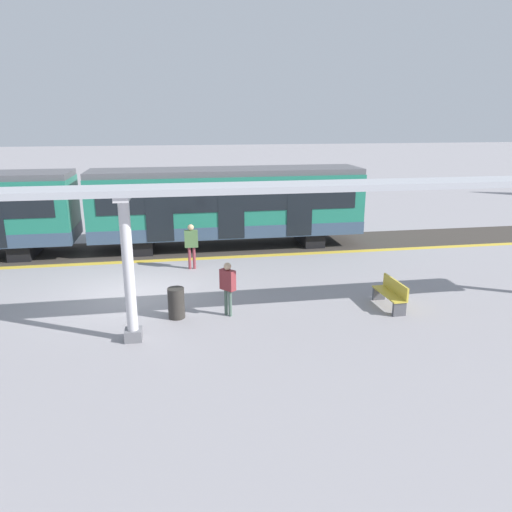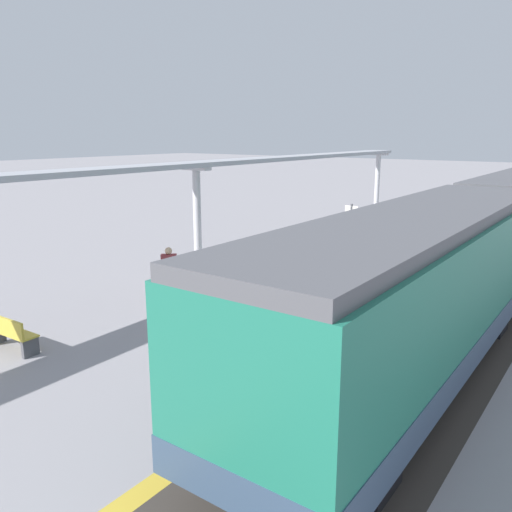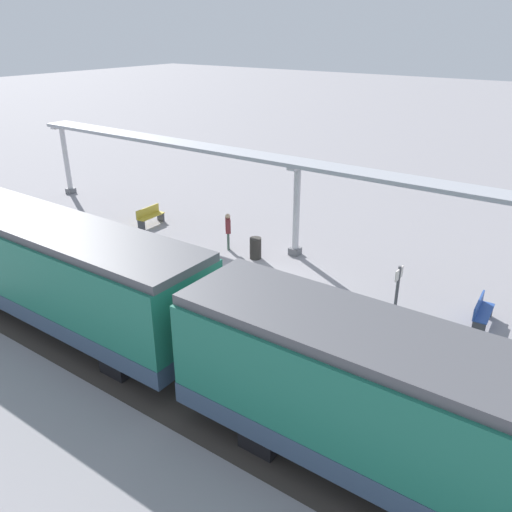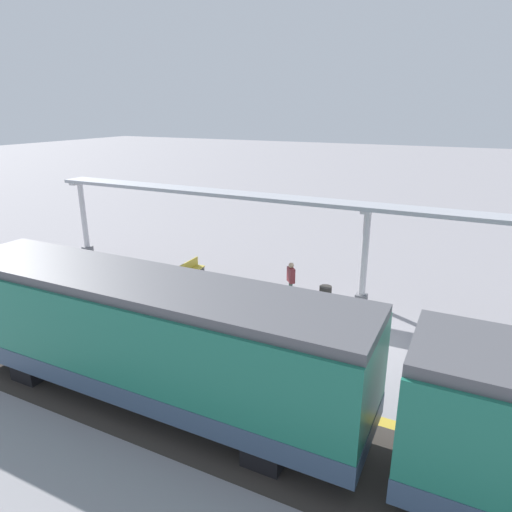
# 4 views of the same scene
# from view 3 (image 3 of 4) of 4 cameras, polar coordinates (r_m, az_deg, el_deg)

# --- Properties ---
(ground_plane) EXTENTS (176.00, 176.00, 0.00)m
(ground_plane) POSITION_cam_3_polar(r_m,az_deg,el_deg) (19.23, -0.53, -3.40)
(ground_plane) COLOR gray
(tactile_edge_strip) EXTENTS (0.38, 39.37, 0.01)m
(tactile_edge_strip) POSITION_cam_3_polar(r_m,az_deg,el_deg) (16.74, -8.11, -8.18)
(tactile_edge_strip) COLOR gold
(tactile_edge_strip) RESTS_ON ground
(trackbed) EXTENTS (3.20, 51.37, 0.01)m
(trackbed) POSITION_cam_3_polar(r_m,az_deg,el_deg) (15.72, -12.61, -10.92)
(trackbed) COLOR #38332D
(trackbed) RESTS_ON ground
(train_near_carriage) EXTENTS (2.65, 11.78, 3.48)m
(train_near_carriage) POSITION_cam_3_polar(r_m,az_deg,el_deg) (10.97, 20.49, -17.71)
(train_near_carriage) COLOR #1F705A
(train_near_carriage) RESTS_ON ground
(train_far_carriage) EXTENTS (2.65, 11.78, 3.48)m
(train_far_carriage) POSITION_cam_3_polar(r_m,az_deg,el_deg) (17.53, -21.52, -1.40)
(train_far_carriage) COLOR #1F705A
(train_far_carriage) RESTS_ON ground
(canopy_pillar_second) EXTENTS (1.10, 0.44, 3.84)m
(canopy_pillar_second) POSITION_cam_3_polar(r_m,az_deg,el_deg) (21.26, 4.46, 4.99)
(canopy_pillar_second) COLOR slate
(canopy_pillar_second) RESTS_ON ground
(canopy_pillar_third) EXTENTS (1.10, 0.44, 3.84)m
(canopy_pillar_third) POSITION_cam_3_polar(r_m,az_deg,el_deg) (31.44, -20.16, 9.90)
(canopy_pillar_third) COLOR slate
(canopy_pillar_third) RESTS_ON ground
(canopy_beam) EXTENTS (1.20, 31.62, 0.16)m
(canopy_beam) POSITION_cam_3_polar(r_m,az_deg,el_deg) (20.54, 5.41, 10.03)
(canopy_beam) COLOR #A8AAB2
(canopy_beam) RESTS_ON canopy_pillar_nearest
(bench_near_end) EXTENTS (1.52, 0.50, 0.86)m
(bench_near_end) POSITION_cam_3_polar(r_m,az_deg,el_deg) (25.61, -11.61, 4.35)
(bench_near_end) COLOR gold
(bench_near_end) RESTS_ON ground
(bench_mid_platform) EXTENTS (1.52, 0.53, 0.86)m
(bench_mid_platform) POSITION_cam_3_polar(r_m,az_deg,el_deg) (18.25, 23.55, -5.63)
(bench_mid_platform) COLOR #2B4FA0
(bench_mid_platform) RESTS_ON ground
(trash_bin) EXTENTS (0.48, 0.48, 0.90)m
(trash_bin) POSITION_cam_3_polar(r_m,az_deg,el_deg) (21.36, -0.05, 0.87)
(trash_bin) COLOR #2D2A26
(trash_bin) RESTS_ON ground
(platform_info_sign) EXTENTS (0.56, 0.10, 2.20)m
(platform_info_sign) POSITION_cam_3_polar(r_m,az_deg,el_deg) (16.62, 15.24, -3.83)
(platform_info_sign) COLOR #4C4C51
(platform_info_sign) RESTS_ON ground
(passenger_waiting_near_edge) EXTENTS (0.23, 0.51, 1.75)m
(passenger_waiting_near_edge) POSITION_cam_3_polar(r_m,az_deg,el_deg) (18.28, -10.13, -1.51)
(passenger_waiting_near_edge) COLOR brown
(passenger_waiting_near_edge) RESTS_ON ground
(passenger_by_the_benches) EXTENTS (0.49, 0.46, 1.62)m
(passenger_by_the_benches) POSITION_cam_3_polar(r_m,az_deg,el_deg) (22.05, -3.10, 3.17)
(passenger_by_the_benches) COLOR #465E51
(passenger_by_the_benches) RESTS_ON ground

